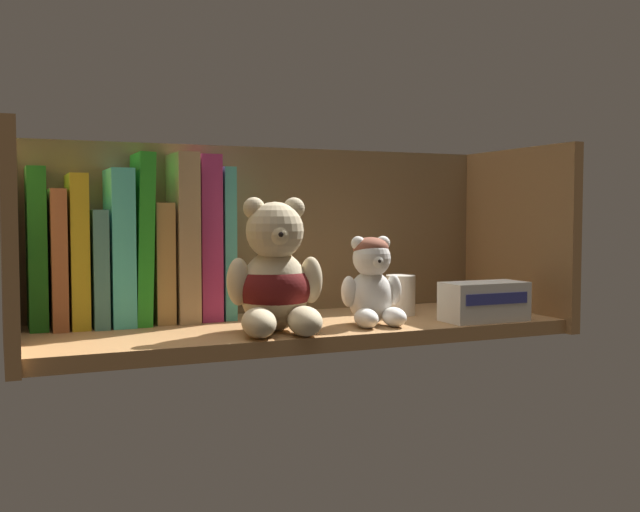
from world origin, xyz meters
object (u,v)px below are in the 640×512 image
(book_0, at_px, (36,248))
(book_9, at_px, (222,243))
(book_8, at_px, (203,238))
(book_1, at_px, (56,258))
(pillar_candle, at_px, (401,295))
(small_product_box, at_px, (484,301))
(teddy_bear_larger, at_px, (275,279))
(book_5, at_px, (139,239))
(book_4, at_px, (117,247))
(book_3, at_px, (96,267))
(book_6, at_px, (158,262))
(teddy_bear_smaller, at_px, (372,283))
(book_2, at_px, (76,250))
(book_7, at_px, (180,237))

(book_0, height_order, book_9, book_9)
(book_8, bearing_deg, book_1, 180.00)
(book_1, xyz_separation_m, book_9, (0.23, 0.00, 0.02))
(pillar_candle, xyz_separation_m, small_product_box, (0.08, -0.10, -0.00))
(book_9, xyz_separation_m, teddy_bear_larger, (0.03, -0.16, -0.04))
(book_5, height_order, book_9, book_5)
(book_9, distance_m, teddy_bear_larger, 0.17)
(book_4, bearing_deg, small_product_box, -21.31)
(teddy_bear_larger, bearing_deg, book_5, 132.20)
(book_1, bearing_deg, book_3, 0.00)
(book_1, relative_size, book_6, 1.10)
(teddy_bear_smaller, bearing_deg, book_4, 154.35)
(book_2, bearing_deg, book_7, 0.00)
(book_4, distance_m, book_9, 0.15)
(book_2, xyz_separation_m, teddy_bear_larger, (0.23, -0.16, -0.03))
(book_0, xyz_separation_m, book_7, (0.19, 0.00, 0.01))
(pillar_candle, bearing_deg, book_4, 167.94)
(book_1, height_order, book_3, book_1)
(book_8, bearing_deg, book_6, 180.00)
(book_1, bearing_deg, small_product_box, -18.48)
(book_0, bearing_deg, book_8, 0.00)
(book_5, bearing_deg, book_2, 180.00)
(book_0, relative_size, book_9, 0.98)
(book_1, distance_m, small_product_box, 0.59)
(book_3, height_order, book_7, book_7)
(book_3, height_order, teddy_bear_larger, teddy_bear_larger)
(book_3, distance_m, book_4, 0.04)
(book_2, relative_size, pillar_candle, 3.42)
(book_3, xyz_separation_m, book_5, (0.06, 0.00, 0.04))
(book_4, relative_size, book_8, 0.90)
(book_0, xyz_separation_m, book_9, (0.26, 0.00, 0.00))
(book_4, xyz_separation_m, book_6, (0.06, 0.00, -0.02))
(book_5, xyz_separation_m, teddy_bear_smaller, (0.29, -0.15, -0.06))
(teddy_bear_larger, distance_m, teddy_bear_smaller, 0.14)
(book_7, bearing_deg, book_4, 180.00)
(book_6, height_order, teddy_bear_smaller, book_6)
(small_product_box, bearing_deg, book_2, 160.70)
(book_3, relative_size, teddy_bear_smaller, 1.29)
(book_2, height_order, book_7, book_7)
(book_2, bearing_deg, book_6, 0.00)
(book_2, bearing_deg, book_0, 180.00)
(book_5, bearing_deg, book_9, 0.00)
(book_5, height_order, teddy_bear_larger, book_5)
(book_7, distance_m, book_9, 0.06)
(book_0, bearing_deg, book_6, 0.00)
(teddy_bear_larger, relative_size, teddy_bear_smaller, 1.43)
(book_2, xyz_separation_m, book_5, (0.08, 0.00, 0.01))
(book_6, bearing_deg, pillar_candle, -13.97)
(book_2, xyz_separation_m, teddy_bear_smaller, (0.37, -0.15, -0.04))
(book_3, xyz_separation_m, book_6, (0.09, 0.00, 0.00))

